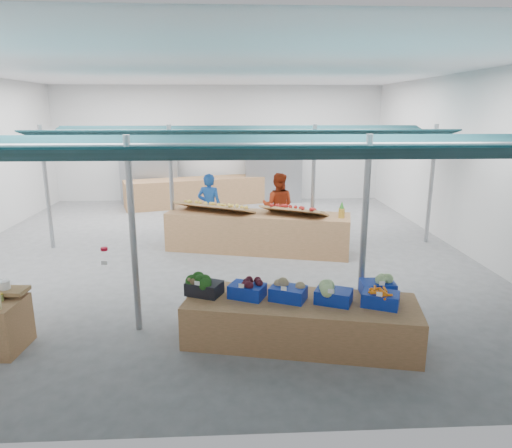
# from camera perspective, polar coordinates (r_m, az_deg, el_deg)

# --- Properties ---
(floor) EXTENTS (13.00, 13.00, 0.00)m
(floor) POSITION_cam_1_polar(r_m,az_deg,el_deg) (11.16, -5.39, -3.36)
(floor) COLOR slate
(floor) RESTS_ON ground
(hall) EXTENTS (13.00, 13.00, 13.00)m
(hall) POSITION_cam_1_polar(r_m,az_deg,el_deg) (12.11, -5.41, 10.77)
(hall) COLOR silver
(hall) RESTS_ON ground
(pole_grid) EXTENTS (10.00, 4.60, 3.00)m
(pole_grid) POSITION_cam_1_polar(r_m,az_deg,el_deg) (9.02, -1.32, 4.34)
(pole_grid) COLOR gray
(pole_grid) RESTS_ON floor
(awnings) EXTENTS (9.50, 7.08, 0.30)m
(awnings) POSITION_cam_1_polar(r_m,az_deg,el_deg) (8.91, -1.36, 10.49)
(awnings) COLOR black
(awnings) RESTS_ON pole_grid
(back_shelving_left) EXTENTS (2.00, 0.50, 2.00)m
(back_shelving_left) POSITION_cam_1_polar(r_m,az_deg,el_deg) (17.07, -13.12, 5.88)
(back_shelving_left) COLOR #B23F33
(back_shelving_left) RESTS_ON floor
(back_shelving_right) EXTENTS (2.00, 0.50, 2.00)m
(back_shelving_right) POSITION_cam_1_polar(r_m,az_deg,el_deg) (16.87, 2.19, 6.15)
(back_shelving_right) COLOR #B23F33
(back_shelving_right) RESTS_ON floor
(veg_counter) EXTENTS (3.51, 1.79, 0.65)m
(veg_counter) POSITION_cam_1_polar(r_m,az_deg,el_deg) (6.88, 5.56, -12.00)
(veg_counter) COLOR brown
(veg_counter) RESTS_ON floor
(fruit_counter) EXTENTS (4.49, 2.07, 0.94)m
(fruit_counter) POSITION_cam_1_polar(r_m,az_deg,el_deg) (11.02, 0.19, -1.00)
(fruit_counter) COLOR brown
(fruit_counter) RESTS_ON floor
(far_counter) EXTENTS (5.45, 2.65, 0.97)m
(far_counter) POSITION_cam_1_polar(r_m,az_deg,el_deg) (16.50, -6.79, 4.06)
(far_counter) COLOR brown
(far_counter) RESTS_ON floor
(crate_stack) EXTENTS (0.53, 0.40, 0.59)m
(crate_stack) POSITION_cam_1_polar(r_m,az_deg,el_deg) (7.62, 14.77, -9.96)
(crate_stack) COLOR navy
(crate_stack) RESTS_ON floor
(vendor_left) EXTENTS (0.72, 0.56, 1.75)m
(vendor_left) POSITION_cam_1_polar(r_m,az_deg,el_deg) (11.99, -5.83, 2.17)
(vendor_left) COLOR #174596
(vendor_left) RESTS_ON floor
(vendor_right) EXTENTS (0.98, 0.85, 1.75)m
(vendor_right) POSITION_cam_1_polar(r_m,az_deg,el_deg) (12.03, 2.76, 2.27)
(vendor_right) COLOR #9B2E13
(vendor_right) RESTS_ON floor
(crate_broccoli) EXTENTS (0.60, 0.52, 0.35)m
(crate_broccoli) POSITION_cam_1_polar(r_m,az_deg,el_deg) (6.90, -6.49, -7.52)
(crate_broccoli) COLOR black
(crate_broccoli) RESTS_ON veg_counter
(crate_beets) EXTENTS (0.60, 0.52, 0.29)m
(crate_beets) POSITION_cam_1_polar(r_m,az_deg,el_deg) (6.77, -1.11, -8.09)
(crate_beets) COLOR navy
(crate_beets) RESTS_ON veg_counter
(crate_celeriac) EXTENTS (0.60, 0.52, 0.31)m
(crate_celeriac) POSITION_cam_1_polar(r_m,az_deg,el_deg) (6.70, 4.05, -8.29)
(crate_celeriac) COLOR navy
(crate_celeriac) RESTS_ON veg_counter
(crate_cabbage) EXTENTS (0.60, 0.52, 0.35)m
(crate_cabbage) POSITION_cam_1_polar(r_m,az_deg,el_deg) (6.67, 9.69, -8.43)
(crate_cabbage) COLOR navy
(crate_cabbage) RESTS_ON veg_counter
(crate_carrots) EXTENTS (0.60, 0.52, 0.29)m
(crate_carrots) POSITION_cam_1_polar(r_m,az_deg,el_deg) (6.73, 15.30, -8.96)
(crate_carrots) COLOR navy
(crate_carrots) RESTS_ON veg_counter
(sparrow) EXTENTS (0.12, 0.09, 0.11)m
(sparrow) POSITION_cam_1_polar(r_m,az_deg,el_deg) (6.80, -7.99, -7.09)
(sparrow) COLOR brown
(sparrow) RESTS_ON crate_broccoli
(pole_ribbon) EXTENTS (0.12, 0.12, 0.28)m
(pole_ribbon) POSITION_cam_1_polar(r_m,az_deg,el_deg) (7.97, -18.46, -3.14)
(pole_ribbon) COLOR #AE0B1F
(pole_ribbon) RESTS_ON pole_grid
(apple_heap_yellow) EXTENTS (2.01, 1.51, 0.27)m
(apple_heap_yellow) POSITION_cam_1_polar(r_m,az_deg,el_deg) (11.01, -5.23, 2.32)
(apple_heap_yellow) COLOR #997247
(apple_heap_yellow) RESTS_ON fruit_counter
(apple_heap_red) EXTENTS (1.65, 1.32, 0.27)m
(apple_heap_red) POSITION_cam_1_polar(r_m,az_deg,el_deg) (10.64, 4.77, 1.91)
(apple_heap_red) COLOR #997247
(apple_heap_red) RESTS_ON fruit_counter
(pineapple) EXTENTS (0.14, 0.14, 0.39)m
(pineapple) POSITION_cam_1_polar(r_m,az_deg,el_deg) (10.58, 10.66, 1.73)
(pineapple) COLOR #8C6019
(pineapple) RESTS_ON fruit_counter
(crate_extra) EXTENTS (0.52, 0.42, 0.32)m
(crate_extra) POSITION_cam_1_polar(r_m,az_deg,el_deg) (7.11, 14.98, -7.38)
(crate_extra) COLOR navy
(crate_extra) RESTS_ON veg_counter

